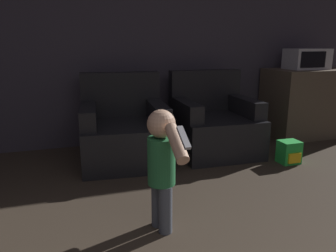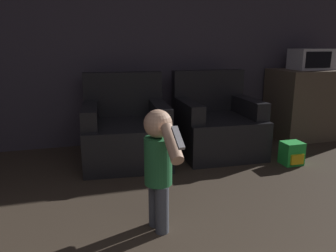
{
  "view_description": "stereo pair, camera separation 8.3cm",
  "coord_description": "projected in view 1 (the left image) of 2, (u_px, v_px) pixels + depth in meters",
  "views": [
    {
      "loc": [
        -0.8,
        0.3,
        1.3
      ],
      "look_at": [
        0.06,
        3.03,
        0.57
      ],
      "focal_mm": 35.0,
      "sensor_mm": 36.0,
      "label": 1
    },
    {
      "loc": [
        -0.72,
        0.28,
        1.3
      ],
      "look_at": [
        0.06,
        3.03,
        0.57
      ],
      "focal_mm": 35.0,
      "sensor_mm": 36.0,
      "label": 2
    }
  ],
  "objects": [
    {
      "name": "armchair_right",
      "position": [
        214.0,
        125.0,
        3.95
      ],
      "size": [
        0.94,
        0.95,
        0.96
      ],
      "rotation": [
        0.0,
        0.0,
        -0.03
      ],
      "color": "black",
      "rests_on": "ground_plane"
    },
    {
      "name": "armchair_left",
      "position": [
        124.0,
        132.0,
        3.64
      ],
      "size": [
        0.98,
        0.99,
        0.96
      ],
      "rotation": [
        0.0,
        0.0,
        -0.09
      ],
      "color": "black",
      "rests_on": "ground_plane"
    },
    {
      "name": "kitchen_counter",
      "position": [
        309.0,
        102.0,
        4.65
      ],
      "size": [
        1.22,
        0.69,
        0.94
      ],
      "color": "brown",
      "rests_on": "ground_plane"
    },
    {
      "name": "microwave",
      "position": [
        307.0,
        59.0,
        4.47
      ],
      "size": [
        0.56,
        0.35,
        0.28
      ],
      "color": "#B7B7BC",
      "rests_on": "kitchen_counter"
    },
    {
      "name": "toy_backpack",
      "position": [
        289.0,
        152.0,
        3.6
      ],
      "size": [
        0.22,
        0.2,
        0.25
      ],
      "color": "green",
      "rests_on": "ground_plane"
    },
    {
      "name": "person_toddler",
      "position": [
        162.0,
        161.0,
        2.22
      ],
      "size": [
        0.19,
        0.59,
        0.87
      ],
      "rotation": [
        0.0,
        0.0,
        1.8
      ],
      "color": "#474C56",
      "rests_on": "ground_plane"
    },
    {
      "name": "wall_back",
      "position": [
        129.0,
        42.0,
        4.11
      ],
      "size": [
        8.4,
        0.05,
        2.6
      ],
      "color": "#3D3842",
      "rests_on": "ground_plane"
    }
  ]
}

